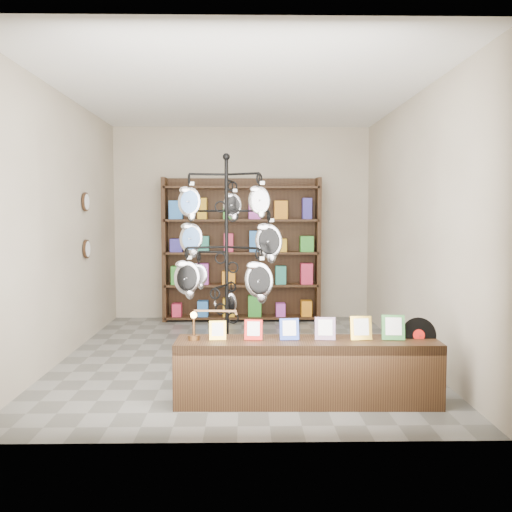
{
  "coord_description": "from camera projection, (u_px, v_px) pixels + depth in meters",
  "views": [
    {
      "loc": [
        0.07,
        -6.5,
        1.64
      ],
      "look_at": [
        0.16,
        -1.0,
        1.24
      ],
      "focal_mm": 40.0,
      "sensor_mm": 36.0,
      "label": 1
    }
  ],
  "objects": [
    {
      "name": "back_shelving",
      "position": [
        242.0,
        254.0,
        8.81
      ],
      "size": [
        2.42,
        0.36,
        2.2
      ],
      "color": "black",
      "rests_on": "ground"
    },
    {
      "name": "wall_clocks",
      "position": [
        86.0,
        225.0,
        7.25
      ],
      "size": [
        0.03,
        0.24,
        0.84
      ],
      "color": "black",
      "rests_on": "ground"
    },
    {
      "name": "display_tree",
      "position": [
        227.0,
        247.0,
        5.81
      ],
      "size": [
        1.16,
        1.09,
        2.26
      ],
      "rotation": [
        0.0,
        0.0,
        -0.17
      ],
      "color": "black",
      "rests_on": "ground"
    },
    {
      "name": "ground",
      "position": [
        240.0,
        356.0,
        6.6
      ],
      "size": [
        5.0,
        5.0,
        0.0
      ],
      "primitive_type": "plane",
      "color": "slate",
      "rests_on": "ground"
    },
    {
      "name": "room_envelope",
      "position": [
        240.0,
        196.0,
        6.46
      ],
      "size": [
        5.0,
        5.0,
        5.0
      ],
      "color": "#BAAE96",
      "rests_on": "ground"
    },
    {
      "name": "front_shelf",
      "position": [
        307.0,
        371.0,
        4.95
      ],
      "size": [
        2.28,
        0.51,
        0.8
      ],
      "rotation": [
        0.0,
        0.0,
        -0.02
      ],
      "color": "black",
      "rests_on": "ground"
    }
  ]
}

